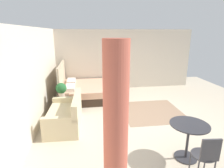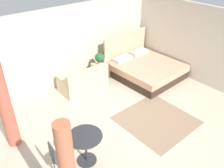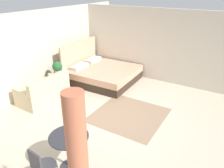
{
  "view_description": "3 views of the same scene",
  "coord_description": "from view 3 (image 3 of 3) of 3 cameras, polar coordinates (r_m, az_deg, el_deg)",
  "views": [
    {
      "loc": [
        -4.78,
        1.63,
        2.41
      ],
      "look_at": [
        0.52,
        0.9,
        0.91
      ],
      "focal_mm": 29.5,
      "sensor_mm": 36.0,
      "label": 1
    },
    {
      "loc": [
        -3.8,
        -3.38,
        4.21
      ],
      "look_at": [
        -0.16,
        0.87,
        0.8
      ],
      "focal_mm": 38.12,
      "sensor_mm": 36.0,
      "label": 2
    },
    {
      "loc": [
        -4.22,
        -2.61,
        3.26
      ],
      "look_at": [
        0.48,
        0.25,
        0.75
      ],
      "focal_mm": 35.26,
      "sensor_mm": 36.0,
      "label": 3
    }
  ],
  "objects": [
    {
      "name": "couch",
      "position": [
        6.95,
        -17.21,
        -1.96
      ],
      "size": [
        1.49,
        0.87,
        0.84
      ],
      "color": "beige",
      "rests_on": "ground"
    },
    {
      "name": "ground_plane",
      "position": [
        5.94,
        -0.39,
        -8.84
      ],
      "size": [
        9.23,
        8.95,
        0.02
      ],
      "primitive_type": "cube",
      "color": "beige"
    },
    {
      "name": "potted_plant",
      "position": [
        7.4,
        -14.01,
        4.29
      ],
      "size": [
        0.32,
        0.32,
        0.43
      ],
      "color": "tan",
      "rests_on": "nightstand"
    },
    {
      "name": "wall_right",
      "position": [
        8.03,
        11.48,
        9.75
      ],
      "size": [
        0.12,
        5.95,
        2.55
      ],
      "primitive_type": "cube",
      "color": "beige",
      "rests_on": "ground"
    },
    {
      "name": "vase",
      "position": [
        7.61,
        -12.8,
        3.69
      ],
      "size": [
        0.08,
        0.08,
        0.18
      ],
      "color": "silver",
      "rests_on": "nightstand"
    },
    {
      "name": "bed",
      "position": [
        8.03,
        -2.56,
        2.81
      ],
      "size": [
        2.1,
        2.25,
        1.34
      ],
      "color": "#38281E",
      "rests_on": "ground"
    },
    {
      "name": "cafe_chair_near_window",
      "position": [
        4.02,
        -17.94,
        -19.51
      ],
      "size": [
        0.42,
        0.42,
        0.87
      ],
      "color": "#3F3F44",
      "rests_on": "ground"
    },
    {
      "name": "nightstand",
      "position": [
        7.65,
        -13.06,
        0.86
      ],
      "size": [
        0.42,
        0.35,
        0.54
      ],
      "color": "brown",
      "rests_on": "ground"
    },
    {
      "name": "wall_back",
      "position": [
        7.28,
        -20.97,
        7.07
      ],
      "size": [
        9.23,
        0.12,
        2.55
      ],
      "primitive_type": "cube",
      "color": "beige",
      "rests_on": "ground"
    },
    {
      "name": "balcony_table",
      "position": [
        4.31,
        -10.93,
        -15.46
      ],
      "size": [
        0.73,
        0.73,
        0.74
      ],
      "color": "#2D2D33",
      "rests_on": "ground"
    },
    {
      "name": "area_rug",
      "position": [
        6.07,
        4.39,
        -8.0
      ],
      "size": [
        1.81,
        1.82,
        0.01
      ],
      "primitive_type": "cube",
      "color": "#93755B",
      "rests_on": "ground"
    }
  ]
}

